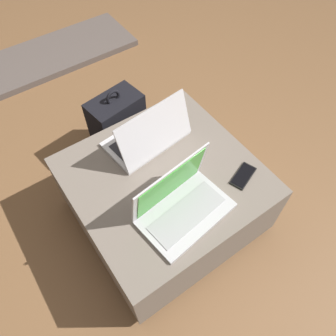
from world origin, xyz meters
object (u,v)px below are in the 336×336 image
(laptop_near, at_px, (181,203))
(backpack, at_px, (117,126))
(laptop_far, at_px, (149,136))
(cell_phone, at_px, (243,176))

(laptop_near, bearing_deg, backpack, 75.88)
(laptop_near, height_order, laptop_far, laptop_near)
(cell_phone, bearing_deg, laptop_far, 10.03)
(backpack, bearing_deg, laptop_far, 81.73)
(laptop_near, height_order, cell_phone, laptop_near)
(laptop_far, height_order, cell_phone, laptop_far)
(laptop_far, height_order, backpack, laptop_far)
(laptop_far, bearing_deg, cell_phone, 113.80)
(laptop_near, xyz_separation_m, cell_phone, (0.32, -0.03, -0.05))
(cell_phone, xyz_separation_m, backpack, (-0.23, 0.75, -0.20))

